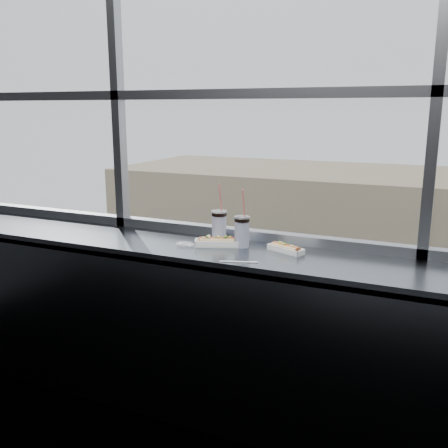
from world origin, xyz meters
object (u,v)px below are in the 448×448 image
at_px(hotdog_tray_right, 286,248).
at_px(pedestrian_a, 307,293).
at_px(car_near_c, 377,406).
at_px(tree_left, 257,257).
at_px(hotdog_tray_left, 217,242).
at_px(car_far_a, 263,306).
at_px(car_near_b, 253,380).
at_px(wrapper, 185,244).
at_px(soda_cup_left, 219,224).
at_px(pedestrian_b, 427,311).
at_px(car_near_a, 100,345).
at_px(loose_straw, 239,262).
at_px(soda_cup_right, 242,230).

xyz_separation_m(hotdog_tray_right, pedestrian_a, (-6.85, 27.85, -11.10)).
xyz_separation_m(car_near_c, tree_left, (-9.66, 12.00, 1.73)).
bearing_deg(car_near_c, hotdog_tray_right, -171.39).
xyz_separation_m(hotdog_tray_left, tree_left, (-10.13, 28.24, -9.18)).
xyz_separation_m(car_far_a, car_near_b, (2.41, -8.00, -0.12)).
bearing_deg(wrapper, car_near_b, 109.01).
relative_size(hotdog_tray_left, soda_cup_left, 0.77).
bearing_deg(wrapper, pedestrian_b, 87.67).
height_order(car_near_b, pedestrian_b, pedestrian_b).
bearing_deg(pedestrian_a, soda_cup_left, -77.04).
relative_size(hotdog_tray_left, pedestrian_b, 0.14).
relative_size(wrapper, car_far_a, 0.02).
xyz_separation_m(hotdog_tray_right, pedestrian_b, (0.54, 27.73, -11.04)).
height_order(car_near_a, pedestrian_a, car_near_a).
bearing_deg(pedestrian_b, hotdog_tray_left, -1.96).
bearing_deg(car_near_a, car_far_a, -40.51).
bearing_deg(hotdog_tray_right, wrapper, -146.33).
height_order(hotdog_tray_right, pedestrian_b, hotdog_tray_right).
bearing_deg(pedestrian_b, loose_straw, -1.44).
bearing_deg(car_near_b, car_near_a, 85.18).
relative_size(loose_straw, car_near_a, 0.03).
bearing_deg(hotdog_tray_left, car_near_c, 70.52).
height_order(car_near_b, pedestrian_a, car_near_b).
xyz_separation_m(car_far_a, pedestrian_a, (1.78, 3.65, -0.18)).
distance_m(soda_cup_right, car_near_b, 20.53).
bearing_deg(soda_cup_right, loose_straw, -70.85).
bearing_deg(car_near_c, car_far_a, 49.62).
height_order(car_near_a, pedestrian_b, pedestrian_b).
relative_size(car_near_a, pedestrian_a, 3.13).
relative_size(soda_cup_right, pedestrian_b, 0.17).
bearing_deg(soda_cup_right, car_near_b, 110.15).
xyz_separation_m(hotdog_tray_right, car_near_b, (-6.22, 16.20, -11.04)).
height_order(car_near_a, car_near_b, car_near_a).
bearing_deg(soda_cup_left, car_far_a, 108.72).
bearing_deg(car_near_b, loose_straw, -164.68).
xyz_separation_m(wrapper, car_far_a, (-8.04, 24.32, -10.91)).
relative_size(hotdog_tray_right, soda_cup_left, 0.65).
xyz_separation_m(loose_straw, car_far_a, (-8.46, 24.50, -10.90)).
bearing_deg(pedestrian_a, hotdog_tray_right, -76.18).
bearing_deg(hotdog_tray_left, soda_cup_right, -1.85).
xyz_separation_m(car_far_a, pedestrian_b, (9.17, 3.54, -0.12)).
xyz_separation_m(soda_cup_left, tree_left, (-10.08, 28.12, -9.26)).
distance_m(soda_cup_left, car_far_a, 27.74).
distance_m(loose_straw, car_near_a, 24.53).
bearing_deg(soda_cup_left, wrapper, -124.18).
xyz_separation_m(hotdog_tray_left, hotdog_tray_right, (0.42, 0.04, -0.00)).
distance_m(hotdog_tray_left, pedestrian_a, 30.71).
bearing_deg(car_far_a, car_near_b, -169.84).
xyz_separation_m(soda_cup_left, car_far_a, (-8.17, 24.12, -11.00)).
bearing_deg(soda_cup_right, car_near_a, 131.49).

